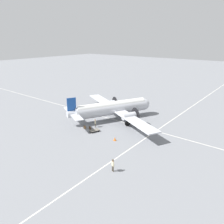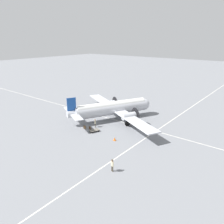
% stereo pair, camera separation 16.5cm
% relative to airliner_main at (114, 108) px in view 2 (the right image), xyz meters
% --- Properties ---
extents(ground_plane, '(300.00, 300.00, 0.00)m').
position_rel_airliner_main_xyz_m(ground_plane, '(-0.19, -0.37, -2.53)').
color(ground_plane, slate).
extents(apron_line_eastwest, '(120.00, 0.16, 0.01)m').
position_rel_airliner_main_xyz_m(apron_line_eastwest, '(-0.19, -0.29, -2.52)').
color(apron_line_eastwest, silver).
rests_on(apron_line_eastwest, ground_plane).
extents(apron_line_northsouth, '(0.16, 120.00, 0.01)m').
position_rel_airliner_main_xyz_m(apron_line_northsouth, '(10.27, -0.37, -2.52)').
color(apron_line_northsouth, silver).
rests_on(apron_line_northsouth, ground_plane).
extents(airliner_main, '(25.98, 18.79, 5.81)m').
position_rel_airliner_main_xyz_m(airliner_main, '(0.00, 0.00, 0.00)').
color(airliner_main, silver).
rests_on(airliner_main, ground_plane).
extents(crew_foreground, '(0.56, 0.36, 1.73)m').
position_rel_airliner_main_xyz_m(crew_foreground, '(11.91, -15.67, -1.44)').
color(crew_foreground, '#473D2D').
rests_on(crew_foreground, ground_plane).
extents(passenger_boarding, '(0.45, 0.40, 1.66)m').
position_rel_airliner_main_xyz_m(passenger_boarding, '(-0.08, -5.88, -1.51)').
color(passenger_boarding, '#473D2D').
rests_on(passenger_boarding, ground_plane).
extents(suitcase_near_door, '(0.49, 0.14, 0.62)m').
position_rel_airliner_main_xyz_m(suitcase_near_door, '(-0.15, -7.34, -2.23)').
color(suitcase_near_door, '#47331E').
rests_on(suitcase_near_door, ground_plane).
extents(suitcase_upright_spare, '(0.47, 0.16, 0.65)m').
position_rel_airliner_main_xyz_m(suitcase_upright_spare, '(-1.15, -7.73, -2.22)').
color(suitcase_upright_spare, brown).
rests_on(suitcase_upright_spare, ground_plane).
extents(baggage_cart, '(1.64, 2.12, 0.56)m').
position_rel_airliner_main_xyz_m(baggage_cart, '(1.25, -7.61, -2.25)').
color(baggage_cart, '#6B665B').
rests_on(baggage_cart, ground_plane).
extents(traffic_cone, '(0.45, 0.45, 0.60)m').
position_rel_airliner_main_xyz_m(traffic_cone, '(6.55, -8.19, -2.25)').
color(traffic_cone, orange).
rests_on(traffic_cone, ground_plane).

